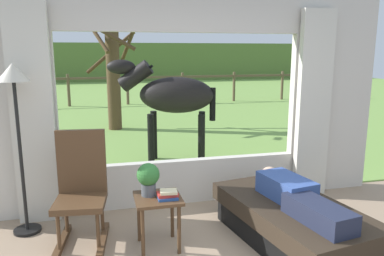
# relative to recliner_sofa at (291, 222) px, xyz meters

# --- Properties ---
(back_wall_with_window) EXTENTS (5.20, 0.12, 2.55)m
(back_wall_with_window) POSITION_rel_recliner_sofa_xyz_m (-0.81, 1.29, 1.03)
(back_wall_with_window) COLOR beige
(back_wall_with_window) RESTS_ON ground_plane
(curtain_panel_left) EXTENTS (0.44, 0.10, 2.40)m
(curtain_panel_left) POSITION_rel_recliner_sofa_xyz_m (-2.50, 1.15, 0.98)
(curtain_panel_left) COLOR beige
(curtain_panel_left) RESTS_ON ground_plane
(curtain_panel_right) EXTENTS (0.44, 0.10, 2.40)m
(curtain_panel_right) POSITION_rel_recliner_sofa_xyz_m (0.88, 1.15, 0.98)
(curtain_panel_right) COLOR beige
(curtain_panel_right) RESTS_ON ground_plane
(outdoor_pasture_lawn) EXTENTS (36.00, 21.68, 0.02)m
(outdoor_pasture_lawn) POSITION_rel_recliner_sofa_xyz_m (-0.81, 12.19, -0.21)
(outdoor_pasture_lawn) COLOR #759E47
(outdoor_pasture_lawn) RESTS_ON ground_plane
(distant_hill_ridge) EXTENTS (36.00, 2.00, 2.40)m
(distant_hill_ridge) POSITION_rel_recliner_sofa_xyz_m (-0.81, 22.03, 0.98)
(distant_hill_ridge) COLOR #567035
(distant_hill_ridge) RESTS_ON ground_plane
(recliner_sofa) EXTENTS (1.17, 1.83, 0.42)m
(recliner_sofa) POSITION_rel_recliner_sofa_xyz_m (0.00, 0.00, 0.00)
(recliner_sofa) COLOR black
(recliner_sofa) RESTS_ON ground_plane
(reclining_person) EXTENTS (0.44, 1.43, 0.22)m
(reclining_person) POSITION_rel_recliner_sofa_xyz_m (-0.00, -0.05, 0.30)
(reclining_person) COLOR #334C8C
(reclining_person) RESTS_ON recliner_sofa
(rocking_chair) EXTENTS (0.54, 0.73, 1.12)m
(rocking_chair) POSITION_rel_recliner_sofa_xyz_m (-2.01, 0.57, 0.33)
(rocking_chair) COLOR #4C331E
(rocking_chair) RESTS_ON ground_plane
(side_table) EXTENTS (0.44, 0.44, 0.52)m
(side_table) POSITION_rel_recliner_sofa_xyz_m (-1.30, 0.24, 0.21)
(side_table) COLOR #4C331E
(side_table) RESTS_ON ground_plane
(potted_plant) EXTENTS (0.22, 0.22, 0.32)m
(potted_plant) POSITION_rel_recliner_sofa_xyz_m (-1.38, 0.30, 0.48)
(potted_plant) COLOR #4C5156
(potted_plant) RESTS_ON side_table
(book_stack) EXTENTS (0.20, 0.16, 0.08)m
(book_stack) POSITION_rel_recliner_sofa_xyz_m (-1.21, 0.17, 0.34)
(book_stack) COLOR #23478C
(book_stack) RESTS_ON side_table
(floor_lamp_left) EXTENTS (0.32, 0.32, 1.77)m
(floor_lamp_left) POSITION_rel_recliner_sofa_xyz_m (-2.61, 0.89, 1.21)
(floor_lamp_left) COLOR black
(floor_lamp_left) RESTS_ON ground_plane
(horse) EXTENTS (1.81, 0.90, 1.73)m
(horse) POSITION_rel_recliner_sofa_xyz_m (-0.63, 3.02, 0.94)
(horse) COLOR black
(horse) RESTS_ON outdoor_pasture_lawn
(pasture_tree) EXTENTS (1.32, 1.25, 2.98)m
(pasture_tree) POSITION_rel_recliner_sofa_xyz_m (-1.45, 6.10, 1.20)
(pasture_tree) COLOR #4C3823
(pasture_tree) RESTS_ON outdoor_pasture_lawn
(pasture_fence_line) EXTENTS (16.10, 0.10, 1.10)m
(pasture_fence_line) POSITION_rel_recliner_sofa_xyz_m (-0.81, 10.41, 0.53)
(pasture_fence_line) COLOR brown
(pasture_fence_line) RESTS_ON outdoor_pasture_lawn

